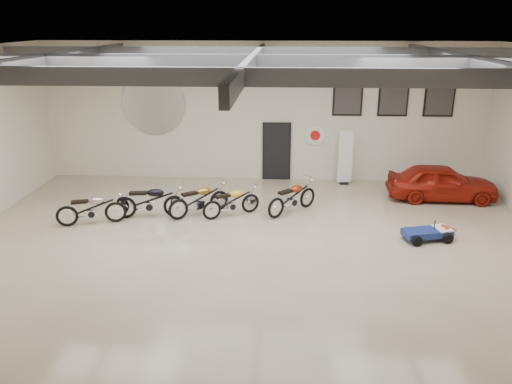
# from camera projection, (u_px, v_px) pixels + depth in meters

# --- Properties ---
(floor) EXTENTS (16.00, 12.00, 0.01)m
(floor) POSITION_uv_depth(u_px,v_px,m) (253.00, 246.00, 13.20)
(floor) COLOR #BBAC8F
(floor) RESTS_ON ground
(ceiling) EXTENTS (16.00, 12.00, 0.01)m
(ceiling) POSITION_uv_depth(u_px,v_px,m) (253.00, 50.00, 11.58)
(ceiling) COLOR gray
(ceiling) RESTS_ON back_wall
(back_wall) EXTENTS (16.00, 0.02, 5.00)m
(back_wall) POSITION_uv_depth(u_px,v_px,m) (263.00, 113.00, 18.06)
(back_wall) COLOR beige
(back_wall) RESTS_ON floor
(ceiling_beams) EXTENTS (15.80, 11.80, 0.32)m
(ceiling_beams) POSITION_uv_depth(u_px,v_px,m) (253.00, 61.00, 11.66)
(ceiling_beams) COLOR #525459
(ceiling_beams) RESTS_ON ceiling
(door) EXTENTS (0.92, 0.08, 2.10)m
(door) POSITION_uv_depth(u_px,v_px,m) (277.00, 152.00, 18.46)
(door) COLOR black
(door) RESTS_ON back_wall
(logo_plaque) EXTENTS (2.30, 0.06, 1.16)m
(logo_plaque) POSITION_uv_depth(u_px,v_px,m) (154.00, 104.00, 18.13)
(logo_plaque) COLOR silver
(logo_plaque) RESTS_ON back_wall
(poster_left) EXTENTS (1.05, 0.08, 1.35)m
(poster_left) POSITION_uv_depth(u_px,v_px,m) (348.00, 97.00, 17.67)
(poster_left) COLOR black
(poster_left) RESTS_ON back_wall
(poster_mid) EXTENTS (1.05, 0.08, 1.35)m
(poster_mid) POSITION_uv_depth(u_px,v_px,m) (393.00, 97.00, 17.59)
(poster_mid) COLOR black
(poster_mid) RESTS_ON back_wall
(poster_right) EXTENTS (1.05, 0.08, 1.35)m
(poster_right) POSITION_uv_depth(u_px,v_px,m) (440.00, 98.00, 17.50)
(poster_right) COLOR black
(poster_right) RESTS_ON back_wall
(oil_sign) EXTENTS (0.72, 0.10, 0.72)m
(oil_sign) POSITION_uv_depth(u_px,v_px,m) (315.00, 135.00, 18.17)
(oil_sign) COLOR white
(oil_sign) RESTS_ON back_wall
(banner_stand) EXTENTS (0.55, 0.27, 1.94)m
(banner_stand) POSITION_uv_depth(u_px,v_px,m) (345.00, 158.00, 17.93)
(banner_stand) COLOR white
(banner_stand) RESTS_ON floor
(motorcycle_silver) EXTENTS (2.03, 1.15, 1.01)m
(motorcycle_silver) POSITION_uv_depth(u_px,v_px,m) (91.00, 208.00, 14.46)
(motorcycle_silver) COLOR silver
(motorcycle_silver) RESTS_ON floor
(motorcycle_black) EXTENTS (2.18, 0.91, 1.10)m
(motorcycle_black) POSITION_uv_depth(u_px,v_px,m) (149.00, 200.00, 14.94)
(motorcycle_black) COLOR silver
(motorcycle_black) RESTS_ON floor
(motorcycle_gold) EXTENTS (1.96, 1.69, 1.04)m
(motorcycle_gold) POSITION_uv_depth(u_px,v_px,m) (199.00, 199.00, 15.16)
(motorcycle_gold) COLOR silver
(motorcycle_gold) RESTS_ON floor
(motorcycle_yellow) EXTENTS (1.88, 1.45, 0.96)m
(motorcycle_yellow) POSITION_uv_depth(u_px,v_px,m) (231.00, 201.00, 15.09)
(motorcycle_yellow) COLOR silver
(motorcycle_yellow) RESTS_ON floor
(motorcycle_red) EXTENTS (1.84, 1.85, 1.04)m
(motorcycle_red) POSITION_uv_depth(u_px,v_px,m) (292.00, 197.00, 15.35)
(motorcycle_red) COLOR silver
(motorcycle_red) RESTS_ON floor
(go_kart) EXTENTS (1.72, 1.09, 0.58)m
(go_kart) POSITION_uv_depth(u_px,v_px,m) (432.00, 230.00, 13.49)
(go_kart) COLOR navy
(go_kart) RESTS_ON floor
(vintage_car) EXTENTS (1.51, 3.54, 1.19)m
(vintage_car) POSITION_uv_depth(u_px,v_px,m) (442.00, 182.00, 16.47)
(vintage_car) COLOR maroon
(vintage_car) RESTS_ON floor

